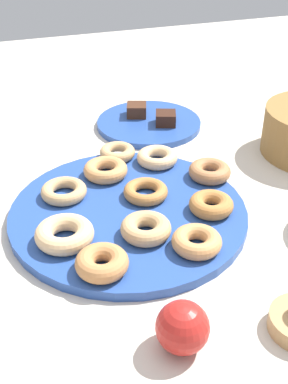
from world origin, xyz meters
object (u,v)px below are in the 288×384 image
object	(u,v)px
donut_0	(211,205)
donut_9	(157,157)
donut_2	(146,191)
donut_3	(210,171)
donut_6	(64,234)
brownie_far	(166,118)
donut_7	(105,170)
apple	(183,327)
donut_10	(102,263)
donut_5	(146,228)
donut_1	(117,152)
cake_plate	(149,123)
brownie_near	(137,110)
donut_plate	(128,213)
donut_4	(197,241)
donut_8	(64,191)

from	to	relation	value
donut_0	donut_9	size ratio (longest dim) A/B	0.94
donut_2	donut_3	distance (m)	0.14
donut_6	brownie_far	size ratio (longest dim) A/B	2.02
donut_3	donut_7	distance (m)	0.21
apple	donut_10	bearing A→B (deg)	-157.55
donut_6	donut_5	bearing A→B (deg)	78.26
donut_1	donut_6	bearing A→B (deg)	-33.05
cake_plate	apple	bearing A→B (deg)	-15.55
cake_plate	brownie_near	size ratio (longest dim) A/B	5.28
donut_plate	donut_4	size ratio (longest dim) A/B	5.26
donut_10	brownie_far	world-z (taller)	donut_10
brownie_far	apple	xyz separation A→B (m)	(0.62, -0.21, 0.01)
donut_plate	cake_plate	distance (m)	0.38
donut_0	donut_2	xyz separation A→B (m)	(-0.08, -0.09, -0.00)
donut_7	donut_5	bearing A→B (deg)	3.62
donut_5	donut_6	size ratio (longest dim) A/B	0.88
donut_6	brownie_far	world-z (taller)	donut_6
donut_3	brownie_near	world-z (taller)	same
donut_9	cake_plate	size ratio (longest dim) A/B	0.33
donut_8	apple	size ratio (longest dim) A/B	1.20
donut_3	donut_8	size ratio (longest dim) A/B	0.97
donut_2	donut_4	xyz separation A→B (m)	(0.17, 0.03, 0.00)
donut_1	donut_3	distance (m)	0.20
donut_0	donut_6	distance (m)	0.26
donut_2	donut_1	bearing A→B (deg)	-177.56
brownie_near	donut_10	bearing A→B (deg)	-23.23
donut_6	brownie_far	distance (m)	0.49
donut_plate	donut_10	bearing A→B (deg)	-30.86
donut_0	cake_plate	bearing A→B (deg)	176.67
donut_0	brownie_far	world-z (taller)	same
donut_4	donut_10	xyz separation A→B (m)	(0.00, -0.16, 0.00)
brownie_near	donut_7	bearing A→B (deg)	-29.80
donut_9	cake_plate	distance (m)	0.22
brownie_far	donut_8	bearing A→B (deg)	-50.78
donut_1	donut_7	distance (m)	0.08
donut_9	donut_4	bearing A→B (deg)	-7.19
donut_4	donut_9	xyz separation A→B (m)	(-0.28, 0.04, -0.00)
donut_5	apple	world-z (taller)	apple
donut_1	donut_4	world-z (taller)	donut_4
donut_7	donut_2	bearing A→B (deg)	27.71
donut_9	apple	xyz separation A→B (m)	(0.44, -0.13, 0.01)
donut_plate	donut_10	size ratio (longest dim) A/B	5.19
donut_9	apple	world-z (taller)	apple
donut_0	donut_1	xyz separation A→B (m)	(-0.25, -0.10, -0.00)
donut_plate	donut_2	size ratio (longest dim) A/B	5.16
donut_1	donut_5	xyz separation A→B (m)	(0.27, -0.03, 0.00)
donut_3	donut_9	xyz separation A→B (m)	(-0.09, -0.08, -0.00)
donut_8	donut_10	bearing A→B (deg)	3.86
donut_4	donut_7	size ratio (longest dim) A/B	0.93
donut_plate	donut_7	bearing A→B (deg)	-176.35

